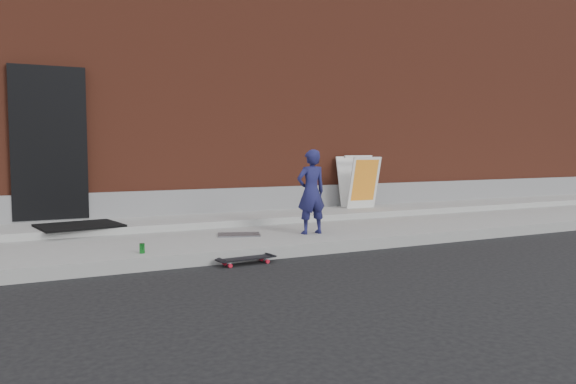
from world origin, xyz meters
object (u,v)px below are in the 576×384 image
pizza_sign (359,182)px  soda_can (142,248)px  skateboard (246,259)px  child (311,192)px

pizza_sign → soda_can: bearing=-152.6°
soda_can → pizza_sign: bearing=27.4°
skateboard → pizza_sign: 4.30m
pizza_sign → soda_can: pizza_sign is taller
skateboard → soda_can: 1.17m
soda_can → child: bearing=10.4°
child → pizza_sign: bearing=-137.2°
child → pizza_sign: size_ratio=1.22×
child → pizza_sign: 2.70m
pizza_sign → soda_can: (-4.38, -2.27, -0.52)m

